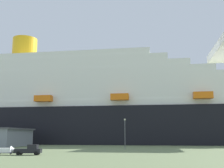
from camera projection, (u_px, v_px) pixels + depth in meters
ground_plane at (92, 146)px, 109.83m from camera, size 600.00×600.00×0.00m
cruise_ship at (89, 108)px, 144.34m from camera, size 302.43×42.87×65.10m
pickup_truck at (29, 150)px, 59.80m from camera, size 5.83×2.92×2.20m
small_boat_on_trailer at (2, 150)px, 59.72m from camera, size 7.80×2.84×2.15m
street_lamp at (125, 130)px, 85.46m from camera, size 0.56×0.56×9.31m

